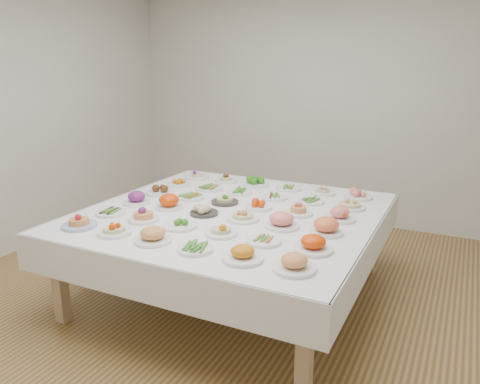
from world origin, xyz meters
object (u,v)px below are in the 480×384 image
at_px(display_table, 232,219).
at_px(dish_35, 358,193).
at_px(dish_0, 79,219).
at_px(dish_18, 160,189).

distance_m(display_table, dish_35, 1.21).
xyz_separation_m(dish_0, dish_18, (0.00, 1.03, -0.01)).
distance_m(dish_0, dish_35, 2.41).
bearing_deg(dish_35, dish_0, -134.98).
height_order(dish_0, dish_35, dish_0).
bearing_deg(display_table, dish_35, 45.23).
relative_size(display_table, dish_18, 9.19).
height_order(display_table, dish_35, dish_35).
height_order(display_table, dish_18, dish_18).
bearing_deg(dish_35, dish_18, -158.21).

